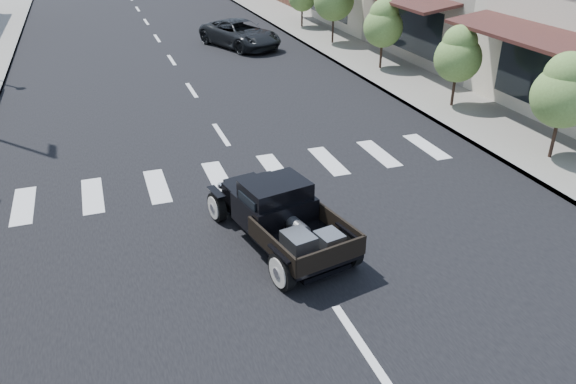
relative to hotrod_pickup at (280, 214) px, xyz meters
name	(u,v)px	position (x,y,z in m)	size (l,w,h in m)	color
ground	(298,250)	(0.25, -0.41, -0.71)	(120.00, 120.00, 0.00)	black
road	(179,71)	(0.25, 14.59, -0.70)	(14.00, 80.00, 0.02)	black
road_markings	(202,106)	(0.25, 9.59, -0.71)	(12.00, 60.00, 0.06)	silver
sidewalk_right	(356,54)	(8.75, 14.59, -0.63)	(3.00, 80.00, 0.15)	gray
storefront_mid	(503,6)	(15.25, 12.59, 1.54)	(10.00, 9.00, 4.50)	gray
small_tree_a	(561,109)	(8.55, 1.52, 0.87)	(1.71, 1.71, 2.85)	#5A803A
small_tree_b	(456,68)	(8.55, 6.34, 0.78)	(1.61, 1.61, 2.68)	#5A803A
small_tree_c	(382,35)	(8.55, 11.75, 0.83)	(1.66, 1.66, 2.77)	#5A803A
small_tree_d	(334,8)	(8.55, 16.98, 1.13)	(2.02, 2.02, 3.37)	#5A803A
small_tree_e	(302,3)	(8.55, 21.44, 0.76)	(1.58, 1.58, 2.63)	#5A803A
hotrod_pickup	(280,214)	(0.00, 0.00, 0.00)	(1.90, 4.08, 1.41)	black
second_car	(240,34)	(3.99, 18.11, -0.05)	(2.20, 4.76, 1.32)	black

